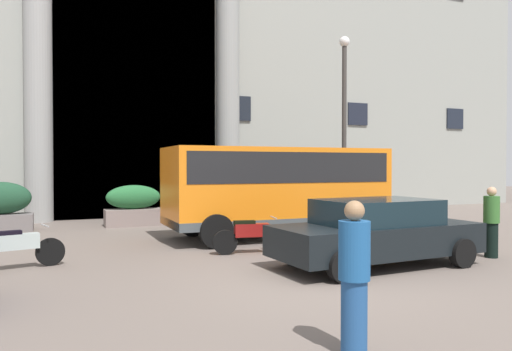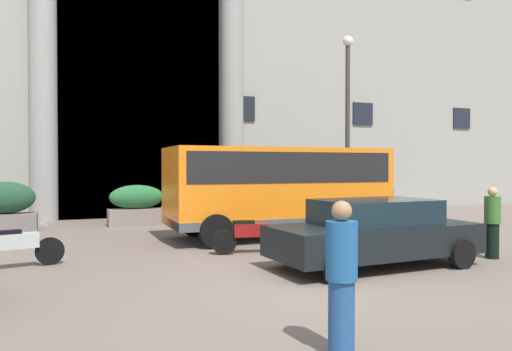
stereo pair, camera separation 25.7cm
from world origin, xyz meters
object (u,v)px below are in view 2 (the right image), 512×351
(motorcycle_far_end, at_px, (388,227))
(pedestrian_woman_with_bag, at_px, (492,223))
(hedge_planter_entrance_left, at_px, (377,198))
(hedge_planter_far_west, at_px, (137,206))
(hedge_planter_east, at_px, (218,202))
(scooter_by_planter, at_px, (15,247))
(bus_stop_sign, at_px, (376,182))
(parked_sedan_second, at_px, (374,232))
(hedge_planter_entrance_right, at_px, (5,207))
(pedestrian_man_red_shirt, at_px, (341,278))
(motorcycle_near_kerb, at_px, (249,235))
(lamppost_plaza_centre, at_px, (348,113))
(orange_minibus, at_px, (278,184))

(motorcycle_far_end, xyz_separation_m, pedestrian_woman_with_bag, (0.84, -2.81, 0.38))
(hedge_planter_entrance_left, distance_m, hedge_planter_far_west, 10.84)
(hedge_planter_east, distance_m, scooter_by_planter, 9.90)
(bus_stop_sign, xyz_separation_m, parked_sedan_second, (-4.54, -6.34, -0.81))
(parked_sedan_second, bearing_deg, hedge_planter_far_west, 108.32)
(pedestrian_woman_with_bag, bearing_deg, hedge_planter_entrance_right, -47.94)
(bus_stop_sign, height_order, hedge_planter_east, bus_stop_sign)
(scooter_by_planter, bearing_deg, hedge_planter_entrance_right, 82.24)
(hedge_planter_far_west, distance_m, pedestrian_man_red_shirt, 13.38)
(scooter_by_planter, distance_m, pedestrian_man_red_shirt, 7.69)
(hedge_planter_east, bearing_deg, hedge_planter_entrance_right, -175.87)
(motorcycle_far_end, height_order, motorcycle_near_kerb, same)
(hedge_planter_entrance_right, distance_m, lamppost_plaza_centre, 12.64)
(hedge_planter_entrance_left, distance_m, pedestrian_woman_with_bag, 10.93)
(orange_minibus, relative_size, pedestrian_woman_with_bag, 3.94)
(lamppost_plaza_centre, bearing_deg, hedge_planter_entrance_right, 171.73)
(pedestrian_man_red_shirt, bearing_deg, motorcycle_near_kerb, -23.83)
(hedge_planter_far_west, distance_m, lamppost_plaza_centre, 8.70)
(orange_minibus, bearing_deg, motorcycle_near_kerb, -127.91)
(bus_stop_sign, distance_m, pedestrian_man_red_shirt, 13.01)
(orange_minibus, height_order, pedestrian_woman_with_bag, orange_minibus)
(bus_stop_sign, xyz_separation_m, hedge_planter_entrance_left, (2.61, 3.61, -0.88))
(motorcycle_far_end, bearing_deg, hedge_planter_east, 105.25)
(hedge_planter_entrance_right, relative_size, parked_sedan_second, 0.42)
(orange_minibus, relative_size, motorcycle_near_kerb, 3.44)
(motorcycle_near_kerb, relative_size, lamppost_plaza_centre, 0.27)
(hedge_planter_east, xyz_separation_m, hedge_planter_entrance_left, (7.58, 0.06, -0.03))
(hedge_planter_far_west, bearing_deg, motorcycle_far_end, -48.55)
(scooter_by_planter, bearing_deg, hedge_planter_entrance_left, 12.59)
(hedge_planter_far_west, xyz_separation_m, pedestrian_woman_with_bag, (6.79, -9.55, 0.13))
(hedge_planter_east, bearing_deg, lamppost_plaza_centre, -26.82)
(hedge_planter_entrance_right, relative_size, motorcycle_near_kerb, 1.02)
(bus_stop_sign, height_order, motorcycle_far_end, bus_stop_sign)
(lamppost_plaza_centre, bearing_deg, pedestrian_woman_with_bag, -97.17)
(orange_minibus, height_order, hedge_planter_east, orange_minibus)
(hedge_planter_entrance_right, height_order, parked_sedan_second, hedge_planter_entrance_right)
(hedge_planter_far_west, bearing_deg, bus_stop_sign, -20.04)
(hedge_planter_far_west, relative_size, motorcycle_near_kerb, 1.05)
(orange_minibus, height_order, bus_stop_sign, orange_minibus)
(hedge_planter_entrance_right, relative_size, hedge_planter_entrance_left, 1.03)
(hedge_planter_far_west, bearing_deg, orange_minibus, -52.72)
(motorcycle_near_kerb, bearing_deg, orange_minibus, 61.68)
(scooter_by_planter, bearing_deg, pedestrian_man_red_shirt, -74.53)
(pedestrian_woman_with_bag, bearing_deg, pedestrian_man_red_shirt, 23.68)
(parked_sedan_second, bearing_deg, orange_minibus, 88.61)
(orange_minibus, bearing_deg, scooter_by_planter, -162.68)
(hedge_planter_east, bearing_deg, orange_minibus, -86.77)
(hedge_planter_entrance_left, height_order, motorcycle_near_kerb, hedge_planter_entrance_left)
(hedge_planter_far_west, height_order, motorcycle_near_kerb, hedge_planter_far_west)
(orange_minibus, relative_size, scooter_by_planter, 3.50)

